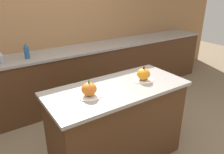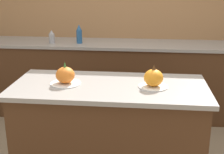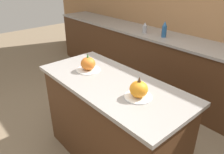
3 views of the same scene
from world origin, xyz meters
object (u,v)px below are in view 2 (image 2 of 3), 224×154
(bottle_tall, at_px, (79,34))
(bottle_short, at_px, (52,37))
(pumpkin_cake_left, at_px, (65,76))
(pumpkin_cake_right, at_px, (153,79))

(bottle_tall, height_order, bottle_short, bottle_tall)
(bottle_tall, bearing_deg, pumpkin_cake_left, -82.41)
(pumpkin_cake_left, relative_size, bottle_short, 1.47)
(pumpkin_cake_left, distance_m, bottle_short, 1.53)
(pumpkin_cake_right, height_order, bottle_tall, bottle_tall)
(pumpkin_cake_left, bearing_deg, bottle_tall, 97.59)
(pumpkin_cake_left, height_order, pumpkin_cake_right, pumpkin_cake_left)
(bottle_tall, xyz_separation_m, bottle_short, (-0.33, -0.03, -0.03))
(bottle_tall, bearing_deg, bottle_short, -174.23)
(pumpkin_cake_left, relative_size, pumpkin_cake_right, 1.07)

